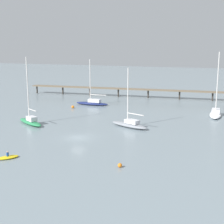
# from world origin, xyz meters

# --- Properties ---
(ground_plane) EXTENTS (400.00, 400.00, 0.00)m
(ground_plane) POSITION_xyz_m (0.00, 0.00, 0.00)
(ground_plane) COLOR gray
(pier) EXTENTS (79.94, 10.40, 7.49)m
(pier) POSITION_xyz_m (17.97, 50.37, 3.84)
(pier) COLOR brown
(pier) RESTS_ON ground_plane
(sailboat_white) EXTENTS (2.93, 9.58, 14.92)m
(sailboat_white) POSITION_xyz_m (21.80, 28.50, 0.78)
(sailboat_white) COLOR white
(sailboat_white) RESTS_ON ground_plane
(sailboat_navy) EXTENTS (9.55, 2.46, 12.60)m
(sailboat_navy) POSITION_xyz_m (-11.22, 31.00, 0.77)
(sailboat_navy) COLOR navy
(sailboat_navy) RESTS_ON ground_plane
(sailboat_green) EXTENTS (8.78, 6.14, 14.05)m
(sailboat_green) POSITION_xyz_m (-13.97, 5.58, 0.84)
(sailboat_green) COLOR #287F4C
(sailboat_green) RESTS_ON ground_plane
(sailboat_gray) EXTENTS (9.06, 5.28, 12.02)m
(sailboat_gray) POSITION_xyz_m (6.31, 10.72, 0.75)
(sailboat_gray) COLOR gray
(sailboat_gray) RESTS_ON ground_plane
(dinghy_yellow) EXTENTS (3.07, 3.32, 1.14)m
(dinghy_yellow) POSITION_xyz_m (-4.65, -13.54, 0.20)
(dinghy_yellow) COLOR yellow
(dinghy_yellow) RESTS_ON ground_plane
(mooring_buoy_far) EXTENTS (0.60, 0.60, 0.60)m
(mooring_buoy_far) POSITION_xyz_m (11.99, -10.99, 0.30)
(mooring_buoy_far) COLOR orange
(mooring_buoy_far) RESTS_ON ground_plane
(mooring_buoy_outer) EXTENTS (0.76, 0.76, 0.76)m
(mooring_buoy_outer) POSITION_xyz_m (-14.12, 24.80, 0.38)
(mooring_buoy_outer) COLOR orange
(mooring_buoy_outer) RESTS_ON ground_plane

